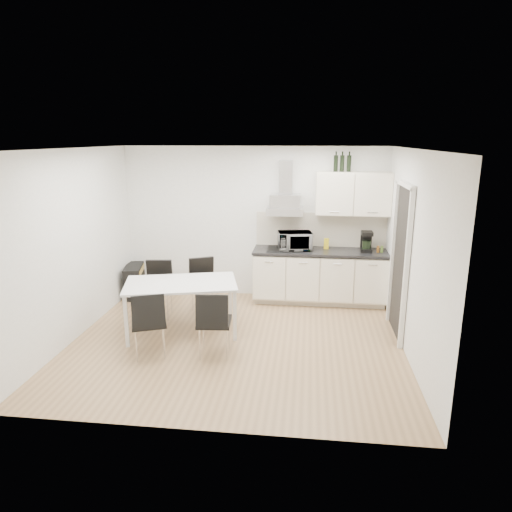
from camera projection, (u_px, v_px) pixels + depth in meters
The scene contains 15 objects.
ground at pixel (236, 341), 6.31m from camera, with size 4.50×4.50×0.00m, color tan.
wall_back at pixel (254, 223), 7.90m from camera, with size 4.50×0.10×2.60m, color white.
wall_front at pixel (199, 304), 4.06m from camera, with size 4.50×0.10×2.60m, color white.
wall_left at pixel (73, 246), 6.24m from camera, with size 0.10×4.00×2.60m, color white.
wall_right at pixel (412, 255), 5.73m from camera, with size 0.10×4.00×2.60m, color white.
ceiling at pixel (234, 149), 5.65m from camera, with size 4.50×4.50×0.00m, color white.
doorway at pixel (399, 263), 6.32m from camera, with size 0.08×1.04×2.10m, color white.
kitchenette at pixel (322, 255), 7.63m from camera, with size 2.22×0.64×2.52m.
dining_table at pixel (181, 287), 6.45m from camera, with size 1.72×1.25×0.75m.
chair_far_left at pixel (158, 290), 7.07m from camera, with size 0.44×0.50×0.88m, color black, non-canonical shape.
chair_far_right at pixel (205, 287), 7.22m from camera, with size 0.44×0.50×0.88m, color black, non-canonical shape.
chair_near_left at pixel (149, 323), 5.81m from camera, with size 0.44×0.50×0.88m, color black, non-canonical shape.
chair_near_right at pixel (214, 323), 5.83m from camera, with size 0.44×0.50×0.88m, color black, non-canonical shape.
guitar_amp at pixel (134, 281), 8.06m from camera, with size 0.42×0.71×0.55m.
floor_speaker at pixel (174, 286), 8.27m from camera, with size 0.15×0.14×0.26m, color black.
Camera 1 is at (0.95, -5.73, 2.73)m, focal length 32.00 mm.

